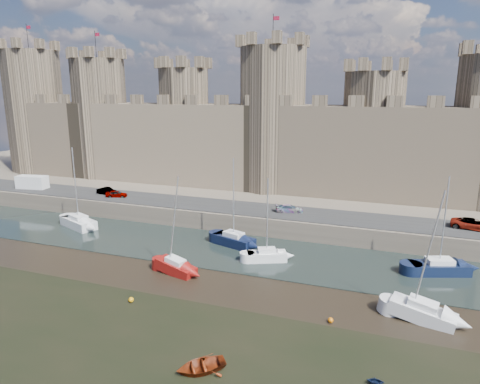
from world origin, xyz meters
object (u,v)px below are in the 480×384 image
(van, at_px, (32,182))
(sailboat_2, at_px, (267,255))
(sailboat_5, at_px, (422,312))
(car_2, at_px, (289,209))
(car_0, at_px, (117,194))
(car_1, at_px, (107,191))
(car_3, at_px, (473,224))
(sailboat_0, at_px, (79,222))
(sailboat_4, at_px, (176,266))
(sailboat_3, at_px, (439,267))
(sailboat_1, at_px, (234,239))

(van, relative_size, sailboat_2, 0.54)
(sailboat_2, height_order, sailboat_5, sailboat_5)
(car_2, distance_m, sailboat_2, 12.04)
(car_0, distance_m, car_1, 2.59)
(car_2, bearing_deg, car_3, -106.38)
(sailboat_0, distance_m, sailboat_4, 22.05)
(car_0, bearing_deg, car_1, 49.70)
(car_0, relative_size, van, 0.64)
(sailboat_5, bearing_deg, sailboat_4, -171.23)
(sailboat_0, bearing_deg, car_3, 32.33)
(sailboat_3, bearing_deg, car_0, 150.20)
(van, bearing_deg, sailboat_3, -16.05)
(car_1, bearing_deg, sailboat_2, -103.02)
(van, bearing_deg, car_1, -5.87)
(car_2, bearing_deg, sailboat_1, 132.81)
(car_0, xyz_separation_m, sailboat_3, (45.58, -8.01, -2.26))
(sailboat_5, bearing_deg, car_3, 84.67)
(sailboat_3, distance_m, sailboat_5, 10.87)
(sailboat_2, bearing_deg, car_0, 134.12)
(car_1, relative_size, sailboat_0, 0.32)
(car_1, bearing_deg, sailboat_0, -159.99)
(car_3, distance_m, sailboat_1, 28.77)
(car_0, xyz_separation_m, car_2, (27.33, 0.91, -0.01))
(car_2, height_order, sailboat_2, sailboat_2)
(car_2, relative_size, sailboat_4, 0.36)
(car_0, xyz_separation_m, van, (-17.10, 0.24, 0.56))
(sailboat_2, bearing_deg, sailboat_4, -166.21)
(sailboat_2, xyz_separation_m, sailboat_5, (15.81, -7.76, 0.02))
(car_1, distance_m, sailboat_2, 32.40)
(sailboat_4, bearing_deg, car_3, 44.56)
(sailboat_2, distance_m, sailboat_5, 17.61)
(car_0, bearing_deg, sailboat_2, -130.81)
(car_3, bearing_deg, car_2, 102.55)
(car_1, distance_m, car_2, 29.75)
(van, height_order, sailboat_1, sailboat_1)
(car_2, relative_size, van, 0.73)
(sailboat_4, bearing_deg, sailboat_5, 9.72)
(car_2, xyz_separation_m, sailboat_2, (0.32, -11.82, -2.27))
(car_0, height_order, sailboat_0, sailboat_0)
(sailboat_2, bearing_deg, sailboat_5, -50.50)
(sailboat_1, relative_size, sailboat_4, 1.04)
(car_3, relative_size, sailboat_4, 0.46)
(car_2, height_order, sailboat_4, sailboat_4)
(car_1, distance_m, sailboat_0, 9.62)
(sailboat_1, xyz_separation_m, sailboat_2, (5.24, -3.34, -0.07))
(car_2, distance_m, sailboat_1, 10.04)
(car_1, distance_m, sailboat_4, 28.63)
(car_3, bearing_deg, sailboat_0, 112.48)
(car_2, xyz_separation_m, sailboat_1, (-4.92, -8.48, -2.20))
(van, height_order, sailboat_3, sailboat_3)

